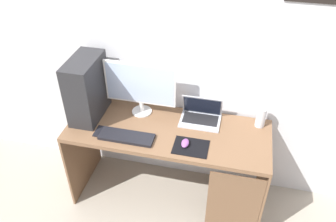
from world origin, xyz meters
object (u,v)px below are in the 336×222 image
(laptop, at_px, (201,116))
(speaker, at_px, (261,117))
(pc_tower, at_px, (87,88))
(cell_phone, at_px, (100,131))
(mouse_left, at_px, (185,143))
(monitor, at_px, (140,87))
(keyboard, at_px, (127,137))

(laptop, xyz_separation_m, speaker, (0.47, 0.03, 0.04))
(pc_tower, distance_m, cell_phone, 0.35)
(speaker, xyz_separation_m, mouse_left, (-0.53, -0.36, -0.06))
(pc_tower, height_order, monitor, pc_tower)
(cell_phone, bearing_deg, laptop, 24.01)
(monitor, relative_size, speaker, 3.47)
(pc_tower, bearing_deg, speaker, 6.98)
(cell_phone, bearing_deg, monitor, 51.98)
(monitor, xyz_separation_m, cell_phone, (-0.25, -0.31, -0.25))
(laptop, height_order, keyboard, laptop)
(pc_tower, xyz_separation_m, mouse_left, (0.83, -0.20, -0.23))
(pc_tower, xyz_separation_m, keyboard, (0.38, -0.22, -0.24))
(keyboard, height_order, mouse_left, mouse_left)
(mouse_left, relative_size, cell_phone, 0.74)
(laptop, bearing_deg, keyboard, -145.67)
(pc_tower, relative_size, cell_phone, 3.92)
(mouse_left, bearing_deg, laptop, 79.06)
(mouse_left, bearing_deg, pc_tower, 166.77)
(monitor, height_order, cell_phone, monitor)
(laptop, height_order, cell_phone, laptop)
(laptop, distance_m, speaker, 0.47)
(speaker, relative_size, mouse_left, 1.73)
(keyboard, distance_m, cell_phone, 0.23)
(speaker, height_order, mouse_left, speaker)
(pc_tower, distance_m, monitor, 0.42)
(pc_tower, bearing_deg, cell_phone, -51.23)
(laptop, xyz_separation_m, cell_phone, (-0.74, -0.33, -0.04))
(keyboard, bearing_deg, cell_phone, 174.88)
(cell_phone, bearing_deg, speaker, 16.71)
(laptop, relative_size, keyboard, 0.77)
(keyboard, bearing_deg, pc_tower, 150.68)
(laptop, distance_m, cell_phone, 0.81)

